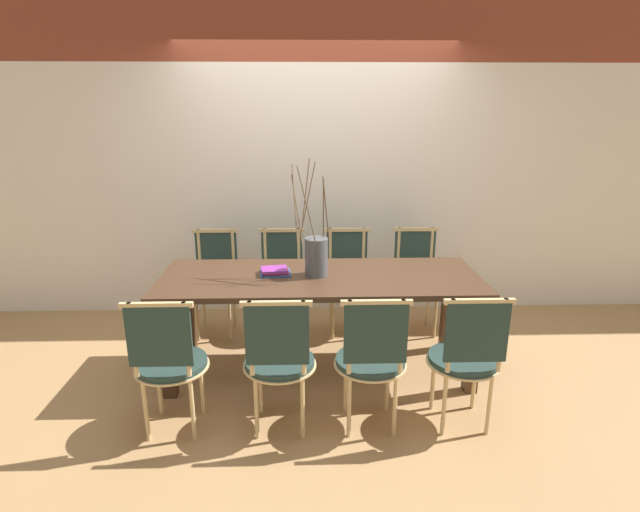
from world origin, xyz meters
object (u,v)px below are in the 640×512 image
Objects in this scene: chair_near_center at (372,357)px; book_stack at (275,271)px; dining_table at (320,290)px; chair_far_center at (348,278)px; vase_centerpiece at (316,255)px.

book_stack is (-0.62, 0.77, 0.29)m from chair_near_center.
chair_far_center is at bearing 69.77° from dining_table.
dining_table is 0.36m from book_stack.
dining_table is 2.54× the size of chair_far_center.
chair_near_center is 0.91m from vase_centerpiece.
dining_table is 2.79× the size of vase_centerpiece.
chair_near_center is 1.00× the size of chair_far_center.
chair_far_center is at bearing 48.82° from book_stack.
vase_centerpiece is 0.33m from book_stack.
vase_centerpiece is at bearing 155.10° from dining_table.
vase_centerpiece is at bearing 113.43° from chair_near_center.
dining_table is at bearing -24.90° from vase_centerpiece.
chair_near_center is at bearing -66.57° from vase_centerpiece.
vase_centerpiece is (-0.32, 0.74, 0.42)m from chair_near_center.
book_stack is (-0.59, -0.68, 0.29)m from chair_far_center.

